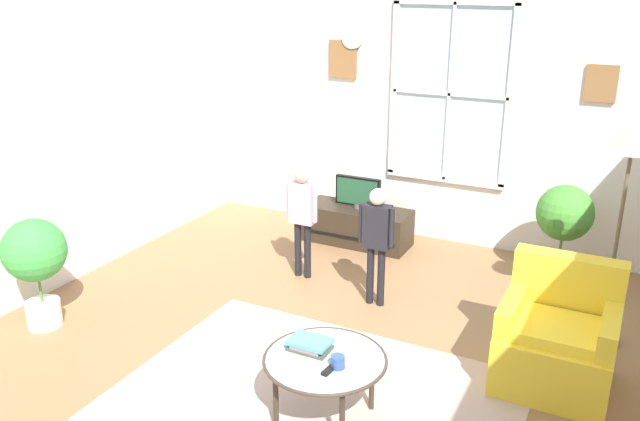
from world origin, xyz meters
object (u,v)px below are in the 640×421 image
object	(u,v)px
television	(358,192)
floor_lamp	(630,161)
armchair	(557,340)
coffee_table	(325,362)
person_black_shirt	(377,233)
remote_near_cup	(330,369)
tv_stand	(357,225)
book_stack	(310,344)
cup	(338,362)
person_pink_shirt	(302,209)
remote_near_books	(340,361)
potted_plant_by_window	(564,219)
potted_plant_corner	(35,257)

from	to	relation	value
television	floor_lamp	distance (m)	2.88
armchair	coffee_table	distance (m)	1.68
coffee_table	person_black_shirt	world-z (taller)	person_black_shirt
television	remote_near_cup	distance (m)	3.17
tv_stand	television	bearing A→B (deg)	-90.00
armchair	remote_near_cup	size ratio (longest dim) A/B	6.21
television	remote_near_cup	bearing A→B (deg)	-69.20
book_stack	floor_lamp	world-z (taller)	floor_lamp
cup	person_pink_shirt	distance (m)	2.29
person_pink_shirt	person_black_shirt	distance (m)	0.86
remote_near_books	person_black_shirt	xyz separation A→B (m)	(-0.43, 1.64, 0.21)
book_stack	person_pink_shirt	bearing A→B (deg)	119.70
book_stack	floor_lamp	distance (m)	2.64
tv_stand	person_black_shirt	xyz separation A→B (m)	(0.71, -1.22, 0.47)
person_black_shirt	armchair	bearing A→B (deg)	-18.00
cup	potted_plant_by_window	world-z (taller)	potted_plant_by_window
person_pink_shirt	potted_plant_corner	bearing A→B (deg)	-128.89
book_stack	floor_lamp	size ratio (longest dim) A/B	0.15
tv_stand	remote_near_cup	xyz separation A→B (m)	(1.13, -2.97, 0.26)
television	remote_near_books	xyz separation A→B (m)	(1.14, -2.86, -0.11)
television	coffee_table	world-z (taller)	television
remote_near_cup	floor_lamp	bearing A→B (deg)	54.06
book_stack	potted_plant_by_window	size ratio (longest dim) A/B	0.29
television	person_black_shirt	distance (m)	1.42
book_stack	potted_plant_corner	world-z (taller)	potted_plant_corner
coffee_table	cup	bearing A→B (deg)	-26.57
floor_lamp	person_black_shirt	bearing A→B (deg)	-173.08
potted_plant_by_window	floor_lamp	world-z (taller)	floor_lamp
remote_near_books	person_pink_shirt	xyz separation A→B (m)	(-1.26, 1.85, 0.22)
remote_near_cup	armchair	bearing A→B (deg)	46.51
armchair	potted_plant_corner	world-z (taller)	potted_plant_corner
remote_near_cup	floor_lamp	world-z (taller)	floor_lamp
tv_stand	person_pink_shirt	xyz separation A→B (m)	(-0.12, -1.01, 0.48)
cup	remote_near_cup	world-z (taller)	cup
coffee_table	television	bearing A→B (deg)	109.99
tv_stand	person_black_shirt	distance (m)	1.49
television	person_pink_shirt	distance (m)	1.02
cup	remote_near_cup	size ratio (longest dim) A/B	0.63
book_stack	potted_plant_by_window	bearing A→B (deg)	67.38
cup	potted_plant_by_window	size ratio (longest dim) A/B	0.09
tv_stand	cup	bearing A→B (deg)	-68.40
coffee_table	remote_near_books	world-z (taller)	remote_near_books
remote_near_books	potted_plant_corner	world-z (taller)	potted_plant_corner
book_stack	potted_plant_by_window	xyz separation A→B (m)	(1.17, 2.80, 0.14)
television	potted_plant_corner	xyz separation A→B (m)	(-1.57, -2.81, 0.03)
remote_near_books	remote_near_cup	world-z (taller)	same
person_black_shirt	floor_lamp	size ratio (longest dim) A/B	0.60
armchair	floor_lamp	distance (m)	1.39
book_stack	potted_plant_corner	distance (m)	2.47
coffee_table	floor_lamp	size ratio (longest dim) A/B	0.45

